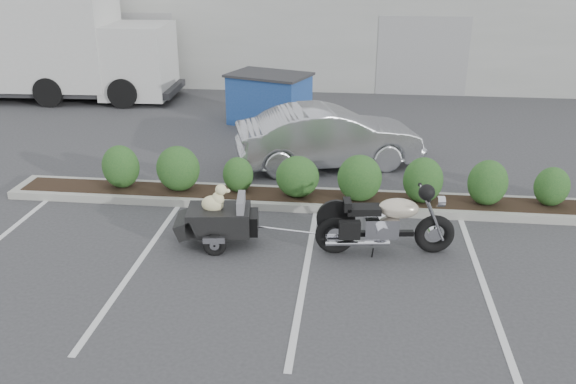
# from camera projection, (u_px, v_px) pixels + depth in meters

# --- Properties ---
(ground) EXTENTS (90.00, 90.00, 0.00)m
(ground) POSITION_uv_depth(u_px,v_px,m) (237.00, 252.00, 10.15)
(ground) COLOR #38383A
(ground) RESTS_ON ground
(planter_kerb) EXTENTS (12.00, 1.00, 0.15)m
(planter_kerb) POSITION_uv_depth(u_px,v_px,m) (308.00, 199.00, 12.04)
(planter_kerb) COLOR #9E9E93
(planter_kerb) RESTS_ON ground
(building) EXTENTS (26.00, 10.00, 4.00)m
(building) POSITION_uv_depth(u_px,v_px,m) (314.00, 17.00, 25.04)
(building) COLOR #9EA099
(building) RESTS_ON ground
(motorcycle) EXTENTS (2.31, 0.87, 1.33)m
(motorcycle) POSITION_uv_depth(u_px,v_px,m) (385.00, 224.00, 9.92)
(motorcycle) COLOR black
(motorcycle) RESTS_ON ground
(pet_trailer) EXTENTS (1.86, 1.05, 1.10)m
(pet_trailer) POSITION_uv_depth(u_px,v_px,m) (218.00, 219.00, 10.26)
(pet_trailer) COLOR black
(pet_trailer) RESTS_ON ground
(sedan) EXTENTS (4.43, 2.62, 1.38)m
(sedan) POSITION_uv_depth(u_px,v_px,m) (329.00, 137.00, 13.85)
(sedan) COLOR #ADADB4
(sedan) RESTS_ON ground
(dumpster) EXTENTS (2.54, 2.13, 1.43)m
(dumpster) POSITION_uv_depth(u_px,v_px,m) (269.00, 98.00, 17.19)
(dumpster) COLOR navy
(dumpster) RESTS_ON ground
(delivery_truck) EXTENTS (7.33, 2.84, 3.30)m
(delivery_truck) POSITION_uv_depth(u_px,v_px,m) (64.00, 50.00, 19.69)
(delivery_truck) COLOR beige
(delivery_truck) RESTS_ON ground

